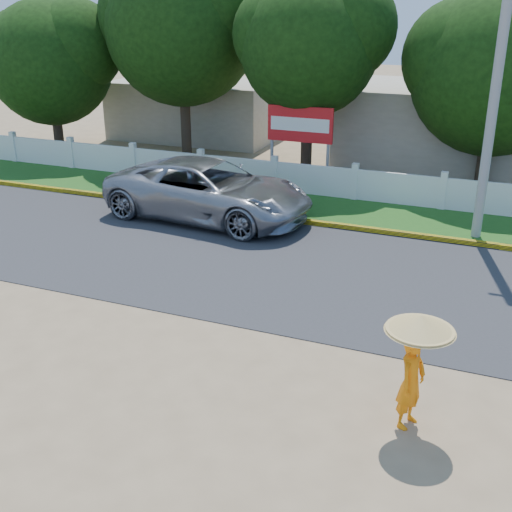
{
  "coord_description": "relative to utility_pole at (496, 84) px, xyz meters",
  "views": [
    {
      "loc": [
        4.96,
        -10.25,
        6.65
      ],
      "look_at": [
        0.0,
        2.0,
        1.3
      ],
      "focal_mm": 45.0,
      "sensor_mm": 36.0,
      "label": 1
    }
  ],
  "objects": [
    {
      "name": "fence",
      "position": [
        -4.3,
        2.35,
        -3.91
      ],
      "size": [
        40.0,
        0.1,
        1.1
      ],
      "primitive_type": "cube",
      "color": "silver",
      "rests_on": "ground"
    },
    {
      "name": "curb",
      "position": [
        -4.3,
        -0.8,
        -4.38
      ],
      "size": [
        40.0,
        0.18,
        0.16
      ],
      "primitive_type": "cube",
      "color": "yellow",
      "rests_on": "ground"
    },
    {
      "name": "grass_verge",
      "position": [
        -4.3,
        0.9,
        -4.44
      ],
      "size": [
        60.0,
        3.5,
        0.03
      ],
      "primitive_type": "cube",
      "color": "#2D601E",
      "rests_on": "ground"
    },
    {
      "name": "building_near",
      "position": [
        -1.3,
        9.15,
        -2.86
      ],
      "size": [
        10.0,
        6.0,
        3.2
      ],
      "primitive_type": "cube",
      "color": "#B7AD99",
      "rests_on": "ground"
    },
    {
      "name": "utility_pole",
      "position": [
        0.0,
        0.0,
        0.0
      ],
      "size": [
        0.28,
        0.28,
        8.92
      ],
      "primitive_type": "cylinder",
      "color": "gray",
      "rests_on": "ground"
    },
    {
      "name": "road",
      "position": [
        -4.3,
        -4.35,
        -4.45
      ],
      "size": [
        60.0,
        7.0,
        0.02
      ],
      "primitive_type": "cube",
      "color": "#38383A",
      "rests_on": "ground"
    },
    {
      "name": "billboard",
      "position": [
        -6.72,
        3.45,
        -2.32
      ],
      "size": [
        2.5,
        0.13,
        2.95
      ],
      "color": "gray",
      "rests_on": "ground"
    },
    {
      "name": "ground",
      "position": [
        -4.3,
        -8.85,
        -4.46
      ],
      "size": [
        120.0,
        120.0,
        0.0
      ],
      "primitive_type": "plane",
      "color": "#9E8460",
      "rests_on": "ground"
    },
    {
      "name": "building_far",
      "position": [
        -14.3,
        10.15,
        -3.06
      ],
      "size": [
        8.0,
        5.0,
        2.8
      ],
      "primitive_type": "cube",
      "color": "#B7AD99",
      "rests_on": "ground"
    },
    {
      "name": "tree_row",
      "position": [
        -2.86,
        5.68,
        0.46
      ],
      "size": [
        36.41,
        7.77,
        8.97
      ],
      "color": "#473828",
      "rests_on": "ground"
    },
    {
      "name": "vehicle",
      "position": [
        -8.13,
        -1.4,
        -3.53
      ],
      "size": [
        6.93,
        3.65,
        1.86
      ],
      "primitive_type": "imported",
      "rotation": [
        0.0,
        0.0,
        1.49
      ],
      "color": "#93949A",
      "rests_on": "ground"
    },
    {
      "name": "monk_with_parasol",
      "position": [
        -0.31,
        -9.88,
        -3.12
      ],
      "size": [
        1.13,
        1.13,
        2.05
      ],
      "color": "orange",
      "rests_on": "ground"
    }
  ]
}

